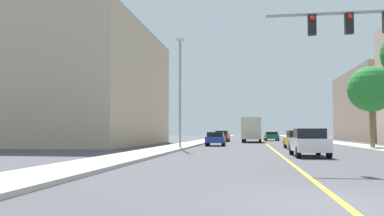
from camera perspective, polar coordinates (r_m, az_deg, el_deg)
ground at (r=49.91m, az=10.59°, el=-5.01°), size 192.00×192.00×0.00m
sidewalk_left at (r=50.27m, az=1.31°, el=-4.97°), size 2.63×168.00×0.15m
sidewalk_right at (r=50.84m, az=19.75°, el=-4.75°), size 2.63×168.00×0.15m
lane_marking_center at (r=49.91m, az=10.59°, el=-5.01°), size 0.16×144.00×0.01m
building_left_near at (r=43.85m, az=-17.63°, el=2.86°), size 17.40×21.67×12.22m
street_lamp at (r=30.94m, az=-1.76°, el=3.11°), size 0.56×0.28×8.73m
palm_far at (r=35.05m, az=24.82°, el=2.49°), size 3.74×3.74×6.60m
car_blue at (r=38.07m, az=3.48°, el=-4.50°), size 1.85×3.98×1.33m
car_green at (r=59.61m, az=11.58°, el=-4.06°), size 2.08×4.22×1.34m
car_white at (r=22.63m, az=16.80°, el=-4.88°), size 1.80×4.17×1.56m
car_yellow at (r=32.16m, az=15.21°, el=-4.50°), size 1.84×4.27×1.47m
car_red at (r=52.83m, az=4.44°, el=-4.13°), size 1.96×4.26×1.49m
delivery_truck at (r=51.49m, az=8.80°, el=-3.12°), size 2.67×8.62×3.14m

